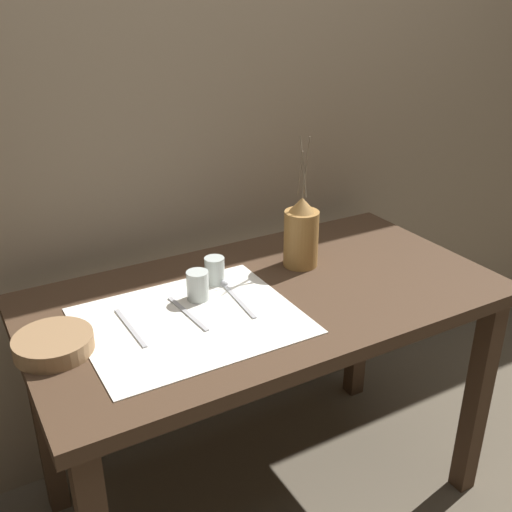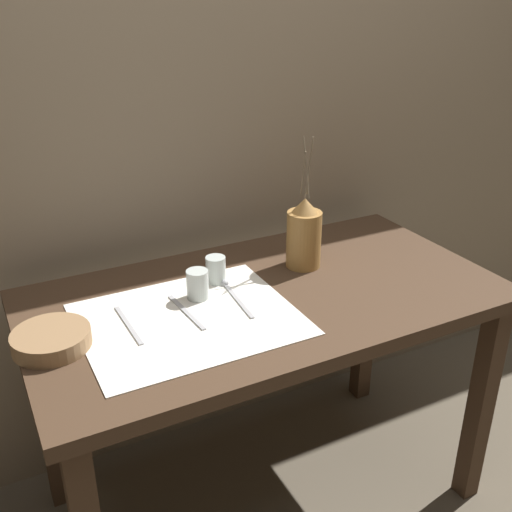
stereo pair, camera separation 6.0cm
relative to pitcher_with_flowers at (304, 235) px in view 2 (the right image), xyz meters
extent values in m
plane|color=brown|center=(-0.18, -0.10, -0.87)|extent=(12.00, 12.00, 0.00)
cube|color=gray|center=(-0.18, 0.36, 0.33)|extent=(7.00, 0.06, 2.40)
cube|color=#422D1E|center=(-0.18, -0.10, -0.12)|extent=(1.33, 0.71, 0.04)
cube|color=#422D1E|center=(0.42, -0.40, -0.50)|extent=(0.06, 0.06, 0.73)
cube|color=#422D1E|center=(-0.79, 0.19, -0.50)|extent=(0.06, 0.06, 0.73)
cube|color=#422D1E|center=(0.42, 0.19, -0.50)|extent=(0.06, 0.06, 0.73)
cube|color=white|center=(-0.43, -0.14, -0.10)|extent=(0.55, 0.45, 0.00)
cylinder|color=olive|center=(0.00, 0.00, -0.01)|extent=(0.11, 0.11, 0.17)
cone|color=olive|center=(0.00, 0.00, 0.09)|extent=(0.08, 0.08, 0.04)
cylinder|color=brown|center=(0.01, 0.01, 0.21)|extent=(0.00, 0.04, 0.18)
cylinder|color=brown|center=(0.02, 0.01, 0.21)|extent=(0.01, 0.04, 0.18)
cylinder|color=brown|center=(0.00, 0.01, 0.19)|extent=(0.01, 0.03, 0.14)
cylinder|color=brown|center=(0.01, 0.01, 0.20)|extent=(0.04, 0.03, 0.17)
cylinder|color=#8E6B47|center=(-0.77, -0.11, -0.08)|extent=(0.19, 0.19, 0.04)
cylinder|color=#B7C1BC|center=(-0.37, -0.05, -0.06)|extent=(0.06, 0.06, 0.08)
cylinder|color=#B7C1BC|center=(-0.28, 0.02, -0.06)|extent=(0.06, 0.06, 0.08)
cube|color=#A8A8AD|center=(-0.58, -0.11, -0.10)|extent=(0.02, 0.21, 0.00)
cube|color=#A8A8AD|center=(-0.43, -0.11, -0.10)|extent=(0.03, 0.21, 0.00)
cube|color=#A8A8AD|center=(-0.28, -0.12, -0.10)|extent=(0.03, 0.21, 0.00)
sphere|color=#A8A8AD|center=(-0.27, -0.01, -0.09)|extent=(0.02, 0.02, 0.02)
camera|label=1|loc=(-0.94, -1.38, 0.70)|focal=42.00mm
camera|label=2|loc=(-0.89, -1.41, 0.70)|focal=42.00mm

